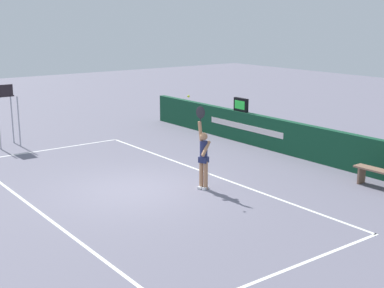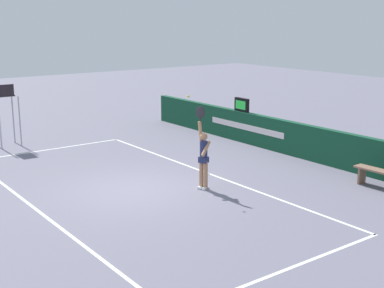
{
  "view_description": "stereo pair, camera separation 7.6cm",
  "coord_description": "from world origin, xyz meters",
  "px_view_note": "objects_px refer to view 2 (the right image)",
  "views": [
    {
      "loc": [
        12.1,
        -7.16,
        4.6
      ],
      "look_at": [
        0.74,
        1.37,
        1.24
      ],
      "focal_mm": 50.11,
      "sensor_mm": 36.0,
      "label": 1
    },
    {
      "loc": [
        12.15,
        -7.1,
        4.6
      ],
      "look_at": [
        0.74,
        1.37,
        1.24
      ],
      "focal_mm": 50.11,
      "sensor_mm": 36.0,
      "label": 2
    }
  ],
  "objects_px": {
    "tennis_ball": "(188,96)",
    "courtside_bench_near": "(380,175)",
    "umpire_chair": "(6,106)",
    "speed_display": "(242,105)",
    "tennis_player": "(203,156)"
  },
  "relations": [
    {
      "from": "tennis_ball",
      "to": "courtside_bench_near",
      "type": "height_order",
      "value": "tennis_ball"
    },
    {
      "from": "umpire_chair",
      "to": "courtside_bench_near",
      "type": "distance_m",
      "value": 12.95
    },
    {
      "from": "speed_display",
      "to": "courtside_bench_near",
      "type": "distance_m",
      "value": 6.73
    },
    {
      "from": "speed_display",
      "to": "tennis_ball",
      "type": "xyz_separation_m",
      "value": [
        3.49,
        -5.04,
        1.16
      ]
    },
    {
      "from": "tennis_ball",
      "to": "umpire_chair",
      "type": "xyz_separation_m",
      "value": [
        -7.99,
        -2.32,
        -1.09
      ]
    },
    {
      "from": "tennis_ball",
      "to": "umpire_chair",
      "type": "bearing_deg",
      "value": -163.81
    },
    {
      "from": "tennis_player",
      "to": "umpire_chair",
      "type": "bearing_deg",
      "value": -162.18
    },
    {
      "from": "tennis_ball",
      "to": "courtside_bench_near",
      "type": "relative_size",
      "value": 0.04
    },
    {
      "from": "tennis_ball",
      "to": "tennis_player",
      "type": "bearing_deg",
      "value": 53.77
    },
    {
      "from": "tennis_player",
      "to": "courtside_bench_near",
      "type": "bearing_deg",
      "value": 53.83
    },
    {
      "from": "tennis_player",
      "to": "courtside_bench_near",
      "type": "relative_size",
      "value": 1.51
    },
    {
      "from": "tennis_player",
      "to": "courtside_bench_near",
      "type": "xyz_separation_m",
      "value": [
        2.87,
        3.93,
        -0.55
      ]
    },
    {
      "from": "speed_display",
      "to": "tennis_ball",
      "type": "distance_m",
      "value": 6.24
    },
    {
      "from": "tennis_player",
      "to": "tennis_ball",
      "type": "xyz_separation_m",
      "value": [
        -0.24,
        -0.33,
        1.62
      ]
    },
    {
      "from": "speed_display",
      "to": "umpire_chair",
      "type": "height_order",
      "value": "umpire_chair"
    }
  ]
}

